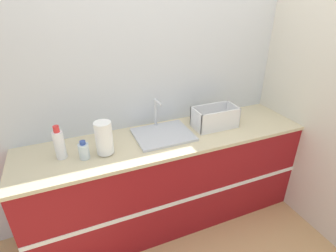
% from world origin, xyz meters
% --- Properties ---
extents(ground_plane, '(12.00, 12.00, 0.00)m').
position_xyz_m(ground_plane, '(0.00, 0.00, 0.00)').
color(ground_plane, tan).
extents(wall_back, '(4.87, 0.06, 2.60)m').
position_xyz_m(wall_back, '(0.00, 0.63, 1.30)').
color(wall_back, silver).
rests_on(wall_back, ground_plane).
extents(wall_right, '(0.06, 2.60, 2.60)m').
position_xyz_m(wall_right, '(1.27, 0.30, 1.30)').
color(wall_right, beige).
rests_on(wall_right, ground_plane).
extents(counter_cabinet, '(2.50, 0.63, 0.91)m').
position_xyz_m(counter_cabinet, '(0.00, 0.30, 0.46)').
color(counter_cabinet, maroon).
rests_on(counter_cabinet, ground_plane).
extents(sink, '(0.48, 0.40, 0.28)m').
position_xyz_m(sink, '(-0.03, 0.34, 0.93)').
color(sink, silver).
rests_on(sink, counter_cabinet).
extents(paper_towel_roll, '(0.13, 0.13, 0.26)m').
position_xyz_m(paper_towel_roll, '(-0.54, 0.24, 1.05)').
color(paper_towel_roll, '#4C4C51').
rests_on(paper_towel_roll, counter_cabinet).
extents(dish_rack, '(0.40, 0.21, 0.19)m').
position_xyz_m(dish_rack, '(0.47, 0.32, 0.99)').
color(dish_rack, white).
rests_on(dish_rack, counter_cabinet).
extents(bottle_clear, '(0.08, 0.08, 0.15)m').
position_xyz_m(bottle_clear, '(-0.70, 0.24, 0.98)').
color(bottle_clear, silver).
rests_on(bottle_clear, counter_cabinet).
extents(bottle_white_spray, '(0.08, 0.08, 0.27)m').
position_xyz_m(bottle_white_spray, '(-0.86, 0.31, 1.03)').
color(bottle_white_spray, white).
rests_on(bottle_white_spray, counter_cabinet).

